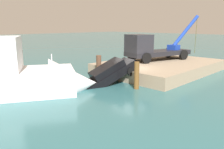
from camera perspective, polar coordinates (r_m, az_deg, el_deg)
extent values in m
plane|color=#2D6066|center=(19.02, 4.30, -1.26)|extent=(200.00, 200.00, 0.00)
cube|color=gray|center=(22.65, 12.08, 1.96)|extent=(11.52, 8.17, 0.98)
cube|color=black|center=(23.47, 11.56, 5.34)|extent=(7.24, 3.93, 0.45)
cube|color=#26262C|center=(21.80, 6.73, 7.78)|extent=(2.42, 2.54, 1.66)
cylinder|color=black|center=(21.11, 8.58, 4.08)|extent=(1.04, 0.55, 1.00)
cylinder|color=black|center=(22.85, 5.13, 4.79)|extent=(1.04, 0.55, 1.00)
cylinder|color=black|center=(24.41, 17.52, 4.75)|extent=(1.04, 0.55, 1.00)
cylinder|color=black|center=(25.93, 13.94, 5.37)|extent=(1.04, 0.55, 1.00)
cylinder|color=#1938A5|center=(26.38, 18.08, 10.46)|extent=(4.24, 0.88, 3.37)
cube|color=#1938A5|center=(24.84, 15.21, 6.64)|extent=(1.00, 1.00, 0.50)
cylinder|color=#4C4C19|center=(28.08, 20.32, 9.25)|extent=(0.04, 0.04, 4.19)
cylinder|color=#3E3E3E|center=(23.28, 5.21, 4.65)|extent=(0.28, 0.28, 0.78)
cylinder|color=orange|center=(23.19, 5.24, 6.55)|extent=(0.34, 0.34, 0.78)
sphere|color=tan|center=(23.14, 5.27, 7.78)|extent=(0.22, 0.22, 0.22)
cube|color=black|center=(17.49, -1.26, -0.50)|extent=(4.80, 3.20, 2.58)
cube|color=black|center=(17.36, -1.37, 1.44)|extent=(2.93, 2.34, 1.56)
cylinder|color=black|center=(16.46, -4.21, -4.91)|extent=(0.88, 0.50, 0.85)
cylinder|color=black|center=(18.07, -6.25, -3.38)|extent=(0.88, 0.50, 0.85)
cylinder|color=black|center=(17.34, 4.77, 0.76)|extent=(0.88, 0.50, 0.85)
cylinder|color=black|center=(18.87, 2.07, 1.74)|extent=(0.88, 0.50, 0.85)
cube|color=white|center=(16.39, -25.93, -3.23)|extent=(9.86, 7.84, 2.32)
cone|color=white|center=(16.14, -9.61, -2.36)|extent=(4.66, 4.82, 3.70)
cylinder|color=silver|center=(15.74, -14.86, 3.20)|extent=(0.06, 0.06, 1.00)
cylinder|color=brown|center=(19.03, -3.33, 1.84)|extent=(0.42, 0.42, 2.00)
cylinder|color=brown|center=(16.07, 6.20, -0.25)|extent=(0.36, 0.36, 1.95)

